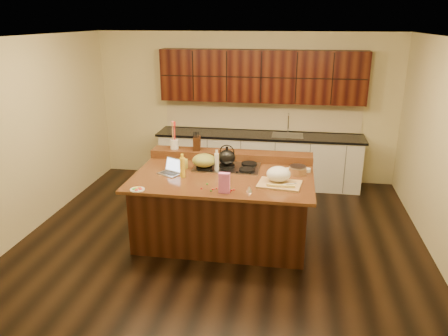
# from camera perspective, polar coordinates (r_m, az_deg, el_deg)

# --- Properties ---
(room) EXTENTS (5.52, 5.02, 2.72)m
(room) POSITION_cam_1_polar(r_m,az_deg,el_deg) (5.74, -0.08, 3.15)
(room) COLOR black
(room) RESTS_ON ground
(island) EXTENTS (2.40, 1.60, 0.92)m
(island) POSITION_cam_1_polar(r_m,az_deg,el_deg) (6.04, -0.08, -4.97)
(island) COLOR black
(island) RESTS_ON ground
(back_ledge) EXTENTS (2.40, 0.30, 0.12)m
(back_ledge) POSITION_cam_1_polar(r_m,az_deg,el_deg) (6.50, 0.93, 1.67)
(back_ledge) COLOR #301F0A
(back_ledge) RESTS_ON island
(cooktop) EXTENTS (0.92, 0.52, 0.05)m
(cooktop) POSITION_cam_1_polar(r_m,az_deg,el_deg) (6.14, 0.38, 0.18)
(cooktop) COLOR gray
(cooktop) RESTS_ON island
(back_counter) EXTENTS (3.70, 0.66, 2.40)m
(back_counter) POSITION_cam_1_polar(r_m,az_deg,el_deg) (7.93, 4.72, 4.83)
(back_counter) COLOR silver
(back_counter) RESTS_ON ground
(kettle) EXTENTS (0.24, 0.24, 0.22)m
(kettle) POSITION_cam_1_polar(r_m,az_deg,el_deg) (6.10, 0.38, 1.40)
(kettle) COLOR black
(kettle) RESTS_ON cooktop
(green_bowl) EXTENTS (0.35, 0.35, 0.18)m
(green_bowl) POSITION_cam_1_polar(r_m,az_deg,el_deg) (6.03, -2.63, 1.01)
(green_bowl) COLOR olive
(green_bowl) RESTS_ON cooktop
(laptop) EXTENTS (0.36, 0.33, 0.20)m
(laptop) POSITION_cam_1_polar(r_m,az_deg,el_deg) (5.95, -6.89, -0.21)
(laptop) COLOR #B7B7BC
(laptop) RESTS_ON island
(oil_bottle) EXTENTS (0.08, 0.08, 0.27)m
(oil_bottle) POSITION_cam_1_polar(r_m,az_deg,el_deg) (5.77, -5.45, 0.07)
(oil_bottle) COLOR yellow
(oil_bottle) RESTS_ON island
(vinegar_bottle) EXTENTS (0.06, 0.06, 0.25)m
(vinegar_bottle) POSITION_cam_1_polar(r_m,az_deg,el_deg) (5.98, -0.96, 0.75)
(vinegar_bottle) COLOR silver
(vinegar_bottle) RESTS_ON island
(wooden_tray) EXTENTS (0.57, 0.46, 0.21)m
(wooden_tray) POSITION_cam_1_polar(r_m,az_deg,el_deg) (5.57, 7.16, -1.09)
(wooden_tray) COLOR tan
(wooden_tray) RESTS_ON island
(ramekin_a) EXTENTS (0.11, 0.11, 0.04)m
(ramekin_a) POSITION_cam_1_polar(r_m,az_deg,el_deg) (5.79, 6.71, -1.06)
(ramekin_a) COLOR white
(ramekin_a) RESTS_ON island
(ramekin_b) EXTENTS (0.11, 0.11, 0.04)m
(ramekin_b) POSITION_cam_1_polar(r_m,az_deg,el_deg) (6.04, 8.37, -0.28)
(ramekin_b) COLOR white
(ramekin_b) RESTS_ON island
(ramekin_c) EXTENTS (0.12, 0.12, 0.04)m
(ramekin_c) POSITION_cam_1_polar(r_m,az_deg,el_deg) (6.09, 10.81, -0.28)
(ramekin_c) COLOR white
(ramekin_c) RESTS_ON island
(strainer_bowl) EXTENTS (0.31, 0.31, 0.09)m
(strainer_bowl) POSITION_cam_1_polar(r_m,az_deg,el_deg) (5.98, 9.60, -0.33)
(strainer_bowl) COLOR #996B3F
(strainer_bowl) RESTS_ON island
(kitchen_timer) EXTENTS (0.10, 0.10, 0.07)m
(kitchen_timer) POSITION_cam_1_polar(r_m,az_deg,el_deg) (5.30, 3.31, -2.75)
(kitchen_timer) COLOR silver
(kitchen_timer) RESTS_ON island
(pink_bag) EXTENTS (0.14, 0.08, 0.25)m
(pink_bag) POSITION_cam_1_polar(r_m,az_deg,el_deg) (5.23, 0.04, -1.95)
(pink_bag) COLOR pink
(pink_bag) RESTS_ON island
(candy_plate) EXTENTS (0.23, 0.23, 0.01)m
(candy_plate) POSITION_cam_1_polar(r_m,az_deg,el_deg) (5.46, -11.25, -2.77)
(candy_plate) COLOR white
(candy_plate) RESTS_ON island
(package_box) EXTENTS (0.12, 0.10, 0.14)m
(package_box) POSITION_cam_1_polar(r_m,az_deg,el_deg) (6.12, -5.31, 0.57)
(package_box) COLOR #D6CC4B
(package_box) RESTS_ON island
(utensil_crock) EXTENTS (0.15, 0.15, 0.14)m
(utensil_crock) POSITION_cam_1_polar(r_m,az_deg,el_deg) (6.64, -6.49, 3.10)
(utensil_crock) COLOR white
(utensil_crock) RESTS_ON back_ledge
(knife_block) EXTENTS (0.12, 0.18, 0.20)m
(knife_block) POSITION_cam_1_polar(r_m,az_deg,el_deg) (6.55, -3.56, 3.25)
(knife_block) COLOR black
(knife_block) RESTS_ON back_ledge
(gumdrop_0) EXTENTS (0.02, 0.02, 0.02)m
(gumdrop_0) POSITION_cam_1_polar(r_m,az_deg,el_deg) (5.34, 1.31, -2.86)
(gumdrop_0) COLOR red
(gumdrop_0) RESTS_ON island
(gumdrop_1) EXTENTS (0.02, 0.02, 0.02)m
(gumdrop_1) POSITION_cam_1_polar(r_m,az_deg,el_deg) (5.35, 0.01, -2.83)
(gumdrop_1) COLOR #198C26
(gumdrop_1) RESTS_ON island
(gumdrop_2) EXTENTS (0.02, 0.02, 0.02)m
(gumdrop_2) POSITION_cam_1_polar(r_m,az_deg,el_deg) (5.38, -2.96, -2.69)
(gumdrop_2) COLOR red
(gumdrop_2) RESTS_ON island
(gumdrop_3) EXTENTS (0.02, 0.02, 0.02)m
(gumdrop_3) POSITION_cam_1_polar(r_m,az_deg,el_deg) (5.32, 0.07, -2.92)
(gumdrop_3) COLOR #198C26
(gumdrop_3) RESTS_ON island
(gumdrop_4) EXTENTS (0.02, 0.02, 0.02)m
(gumdrop_4) POSITION_cam_1_polar(r_m,az_deg,el_deg) (5.36, -1.44, -2.79)
(gumdrop_4) COLOR red
(gumdrop_4) RESTS_ON island
(gumdrop_5) EXTENTS (0.02, 0.02, 0.02)m
(gumdrop_5) POSITION_cam_1_polar(r_m,az_deg,el_deg) (5.31, -1.71, -3.00)
(gumdrop_5) COLOR #198C26
(gumdrop_5) RESTS_ON island
(gumdrop_6) EXTENTS (0.02, 0.02, 0.02)m
(gumdrop_6) POSITION_cam_1_polar(r_m,az_deg,el_deg) (5.46, -0.08, -2.33)
(gumdrop_6) COLOR red
(gumdrop_6) RESTS_ON island
(gumdrop_7) EXTENTS (0.02, 0.02, 0.02)m
(gumdrop_7) POSITION_cam_1_polar(r_m,az_deg,el_deg) (5.33, 0.68, -2.90)
(gumdrop_7) COLOR #198C26
(gumdrop_7) RESTS_ON island
(gumdrop_8) EXTENTS (0.02, 0.02, 0.02)m
(gumdrop_8) POSITION_cam_1_polar(r_m,az_deg,el_deg) (5.33, 1.00, -2.91)
(gumdrop_8) COLOR red
(gumdrop_8) RESTS_ON island
(gumdrop_9) EXTENTS (0.02, 0.02, 0.02)m
(gumdrop_9) POSITION_cam_1_polar(r_m,az_deg,el_deg) (5.52, -2.22, -2.10)
(gumdrop_9) COLOR #198C26
(gumdrop_9) RESTS_ON island
(gumdrop_10) EXTENTS (0.02, 0.02, 0.02)m
(gumdrop_10) POSITION_cam_1_polar(r_m,az_deg,el_deg) (5.29, 0.81, -3.08)
(gumdrop_10) COLOR red
(gumdrop_10) RESTS_ON island
(gumdrop_11) EXTENTS (0.02, 0.02, 0.02)m
(gumdrop_11) POSITION_cam_1_polar(r_m,az_deg,el_deg) (5.38, 0.78, -2.67)
(gumdrop_11) COLOR #198C26
(gumdrop_11) RESTS_ON island
(gumdrop_12) EXTENTS (0.02, 0.02, 0.02)m
(gumdrop_12) POSITION_cam_1_polar(r_m,az_deg,el_deg) (5.38, -0.99, -2.68)
(gumdrop_12) COLOR red
(gumdrop_12) RESTS_ON island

